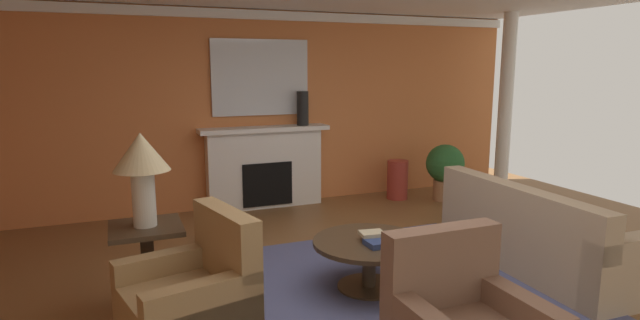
{
  "coord_description": "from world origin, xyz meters",
  "views": [
    {
      "loc": [
        -1.93,
        -3.69,
        1.95
      ],
      "look_at": [
        0.02,
        1.14,
        1.0
      ],
      "focal_mm": 28.72,
      "sensor_mm": 36.0,
      "label": 1
    }
  ],
  "objects_px": {
    "coffee_table": "(369,253)",
    "side_table": "(148,261)",
    "potted_plant": "(445,167)",
    "mantel_mirror": "(261,78)",
    "vase_tall_corner": "(397,180)",
    "vase_mantel_right": "(303,108)",
    "armchair_near_window": "(192,304)",
    "sofa": "(539,239)",
    "table_lamp": "(141,161)",
    "fireplace": "(265,169)"
  },
  "relations": [
    {
      "from": "mantel_mirror",
      "to": "vase_mantel_right",
      "type": "bearing_deg",
      "value": -17.18
    },
    {
      "from": "sofa",
      "to": "armchair_near_window",
      "type": "bearing_deg",
      "value": -177.12
    },
    {
      "from": "coffee_table",
      "to": "potted_plant",
      "type": "height_order",
      "value": "potted_plant"
    },
    {
      "from": "table_lamp",
      "to": "vase_tall_corner",
      "type": "xyz_separation_m",
      "value": [
        3.69,
        2.32,
        -0.94
      ]
    },
    {
      "from": "sofa",
      "to": "vase_mantel_right",
      "type": "relative_size",
      "value": 4.45
    },
    {
      "from": "fireplace",
      "to": "vase_mantel_right",
      "type": "bearing_deg",
      "value": -5.12
    },
    {
      "from": "mantel_mirror",
      "to": "coffee_table",
      "type": "xyz_separation_m",
      "value": [
        0.1,
        -3.09,
        -1.47
      ]
    },
    {
      "from": "vase_tall_corner",
      "to": "vase_mantel_right",
      "type": "xyz_separation_m",
      "value": [
        -1.41,
        0.25,
        1.09
      ]
    },
    {
      "from": "sofa",
      "to": "vase_tall_corner",
      "type": "distance_m",
      "value": 2.86
    },
    {
      "from": "armchair_near_window",
      "to": "table_lamp",
      "type": "xyz_separation_m",
      "value": [
        -0.25,
        0.7,
        0.92
      ]
    },
    {
      "from": "side_table",
      "to": "potted_plant",
      "type": "distance_m",
      "value": 4.73
    },
    {
      "from": "side_table",
      "to": "table_lamp",
      "type": "relative_size",
      "value": 0.93
    },
    {
      "from": "mantel_mirror",
      "to": "sofa",
      "type": "distance_m",
      "value": 4.06
    },
    {
      "from": "vase_mantel_right",
      "to": "fireplace",
      "type": "bearing_deg",
      "value": 174.88
    },
    {
      "from": "table_lamp",
      "to": "sofa",
      "type": "bearing_deg",
      "value": -8.47
    },
    {
      "from": "side_table",
      "to": "table_lamp",
      "type": "xyz_separation_m",
      "value": [
        0.0,
        -0.0,
        0.82
      ]
    },
    {
      "from": "fireplace",
      "to": "potted_plant",
      "type": "xyz_separation_m",
      "value": [
        2.56,
        -0.63,
        -0.05
      ]
    },
    {
      "from": "fireplace",
      "to": "side_table",
      "type": "distance_m",
      "value": 3.15
    },
    {
      "from": "mantel_mirror",
      "to": "side_table",
      "type": "distance_m",
      "value": 3.54
    },
    {
      "from": "table_lamp",
      "to": "vase_tall_corner",
      "type": "distance_m",
      "value": 4.46
    },
    {
      "from": "mantel_mirror",
      "to": "table_lamp",
      "type": "distance_m",
      "value": 3.3
    },
    {
      "from": "vase_mantel_right",
      "to": "armchair_near_window",
      "type": "bearing_deg",
      "value": -121.85
    },
    {
      "from": "coffee_table",
      "to": "side_table",
      "type": "height_order",
      "value": "side_table"
    },
    {
      "from": "armchair_near_window",
      "to": "vase_mantel_right",
      "type": "relative_size",
      "value": 2.03
    },
    {
      "from": "coffee_table",
      "to": "side_table",
      "type": "distance_m",
      "value": 1.87
    },
    {
      "from": "fireplace",
      "to": "armchair_near_window",
      "type": "distance_m",
      "value": 3.65
    },
    {
      "from": "sofa",
      "to": "potted_plant",
      "type": "relative_size",
      "value": 2.55
    },
    {
      "from": "potted_plant",
      "to": "table_lamp",
      "type": "bearing_deg",
      "value": -155.13
    },
    {
      "from": "vase_mantel_right",
      "to": "coffee_table",
      "type": "bearing_deg",
      "value": -98.74
    },
    {
      "from": "vase_tall_corner",
      "to": "potted_plant",
      "type": "distance_m",
      "value": 0.72
    },
    {
      "from": "fireplace",
      "to": "coffee_table",
      "type": "relative_size",
      "value": 1.8
    },
    {
      "from": "mantel_mirror",
      "to": "vase_tall_corner",
      "type": "xyz_separation_m",
      "value": [
        1.96,
        -0.42,
        -1.51
      ]
    },
    {
      "from": "vase_mantel_right",
      "to": "potted_plant",
      "type": "xyz_separation_m",
      "value": [
        2.01,
        -0.59,
        -0.88
      ]
    },
    {
      "from": "fireplace",
      "to": "table_lamp",
      "type": "bearing_deg",
      "value": -123.43
    },
    {
      "from": "armchair_near_window",
      "to": "coffee_table",
      "type": "distance_m",
      "value": 1.63
    },
    {
      "from": "sofa",
      "to": "vase_mantel_right",
      "type": "height_order",
      "value": "vase_mantel_right"
    },
    {
      "from": "side_table",
      "to": "vase_mantel_right",
      "type": "xyz_separation_m",
      "value": [
        2.28,
        2.57,
        0.98
      ]
    },
    {
      "from": "side_table",
      "to": "potted_plant",
      "type": "height_order",
      "value": "potted_plant"
    },
    {
      "from": "side_table",
      "to": "table_lamp",
      "type": "distance_m",
      "value": 0.82
    },
    {
      "from": "fireplace",
      "to": "sofa",
      "type": "height_order",
      "value": "fireplace"
    },
    {
      "from": "fireplace",
      "to": "potted_plant",
      "type": "distance_m",
      "value": 2.64
    },
    {
      "from": "mantel_mirror",
      "to": "sofa",
      "type": "relative_size",
      "value": 0.64
    },
    {
      "from": "coffee_table",
      "to": "vase_mantel_right",
      "type": "height_order",
      "value": "vase_mantel_right"
    },
    {
      "from": "side_table",
      "to": "vase_tall_corner",
      "type": "xyz_separation_m",
      "value": [
        3.69,
        2.32,
        -0.11
      ]
    },
    {
      "from": "table_lamp",
      "to": "potted_plant",
      "type": "height_order",
      "value": "table_lamp"
    },
    {
      "from": "fireplace",
      "to": "vase_tall_corner",
      "type": "bearing_deg",
      "value": -8.68
    },
    {
      "from": "side_table",
      "to": "vase_mantel_right",
      "type": "height_order",
      "value": "vase_mantel_right"
    },
    {
      "from": "table_lamp",
      "to": "vase_mantel_right",
      "type": "relative_size",
      "value": 1.57
    },
    {
      "from": "fireplace",
      "to": "vase_mantel_right",
      "type": "distance_m",
      "value": 1.0
    },
    {
      "from": "armchair_near_window",
      "to": "fireplace",
      "type": "bearing_deg",
      "value": 65.92
    }
  ]
}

